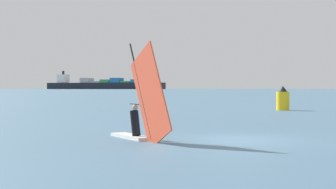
# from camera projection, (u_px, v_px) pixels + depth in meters

# --- Properties ---
(ground_plane) EXTENTS (4000.00, 4000.00, 0.00)m
(ground_plane) POSITION_uv_depth(u_px,v_px,m) (237.00, 139.00, 19.67)
(ground_plane) COLOR #476B84
(windsurfer) EXTENTS (1.36, 4.43, 3.92)m
(windsurfer) POSITION_uv_depth(u_px,v_px,m) (141.00, 113.00, 19.43)
(windsurfer) COLOR white
(windsurfer) RESTS_ON ground_plane
(cargo_ship) EXTENTS (181.98, 128.93, 30.46)m
(cargo_ship) POSITION_uv_depth(u_px,v_px,m) (105.00, 85.00, 862.39)
(cargo_ship) COLOR black
(cargo_ship) RESTS_ON ground_plane
(distant_headland) EXTENTS (990.04, 490.91, 45.74)m
(distant_headland) POSITION_uv_depth(u_px,v_px,m) (206.00, 81.00, 1704.38)
(distant_headland) COLOR #60665B
(distant_headland) RESTS_ON ground_plane
(channel_buoy) EXTENTS (1.12, 1.12, 2.10)m
(channel_buoy) POSITION_uv_depth(u_px,v_px,m) (283.00, 99.00, 45.40)
(channel_buoy) COLOR yellow
(channel_buoy) RESTS_ON ground_plane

